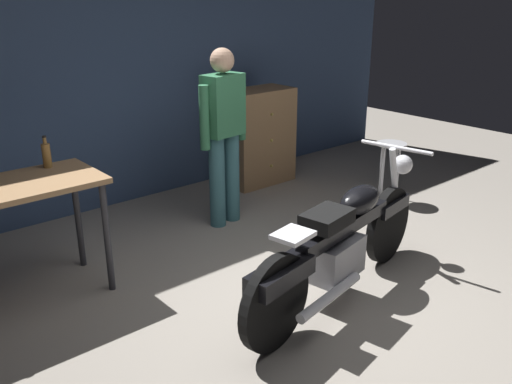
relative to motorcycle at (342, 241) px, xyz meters
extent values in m
plane|color=gray|center=(-0.22, 0.07, -0.45)|extent=(12.00, 12.00, 0.00)
cube|color=#384C70|center=(-0.22, 2.87, 1.10)|extent=(8.00, 0.12, 3.10)
cube|color=#99724C|center=(-1.83, 1.46, 0.43)|extent=(1.30, 0.64, 0.04)
cylinder|color=#2D2D33|center=(-1.24, 1.20, -0.02)|extent=(0.05, 0.05, 0.86)
cylinder|color=#2D2D33|center=(-1.24, 1.72, -0.02)|extent=(0.05, 0.05, 0.86)
cylinder|color=black|center=(0.74, 0.14, -0.13)|extent=(0.64, 0.19, 0.64)
cylinder|color=black|center=(-0.78, -0.14, -0.13)|extent=(0.64, 0.19, 0.64)
cube|color=black|center=(0.74, 0.14, 0.05)|extent=(0.46, 0.22, 0.10)
cube|color=black|center=(-0.73, -0.13, 0.05)|extent=(0.54, 0.27, 0.12)
cube|color=gray|center=(-0.07, -0.01, -0.11)|extent=(0.48, 0.32, 0.28)
cube|color=black|center=(0.03, 0.01, 0.10)|extent=(1.10, 0.30, 0.10)
ellipsoid|color=black|center=(0.23, 0.05, 0.25)|extent=(0.47, 0.30, 0.20)
cube|color=black|center=(-0.21, -0.04, 0.25)|extent=(0.40, 0.30, 0.10)
cube|color=silver|center=(-0.61, -0.11, 0.27)|extent=(0.27, 0.24, 0.03)
cylinder|color=silver|center=(0.80, 0.15, 0.20)|extent=(0.27, 0.10, 0.68)
cylinder|color=silver|center=(0.76, 0.15, 0.53)|extent=(0.14, 0.60, 0.03)
sphere|color=silver|center=(0.92, 0.17, 0.35)|extent=(0.16, 0.16, 0.16)
cylinder|color=silver|center=(-0.34, -0.20, -0.23)|extent=(0.70, 0.20, 0.07)
cylinder|color=#396972|center=(0.31, 1.68, -0.01)|extent=(0.15, 0.15, 0.88)
cylinder|color=#396972|center=(0.11, 1.65, -0.01)|extent=(0.15, 0.15, 0.88)
cube|color=#33724C|center=(0.21, 1.66, 0.71)|extent=(0.41, 0.27, 0.56)
cylinder|color=#33724C|center=(0.45, 1.70, 0.63)|extent=(0.09, 0.09, 0.58)
cylinder|color=#33724C|center=(-0.03, 1.63, 0.63)|extent=(0.09, 0.09, 0.58)
sphere|color=tan|center=(0.21, 1.66, 1.11)|extent=(0.22, 0.22, 0.22)
cylinder|color=#B2B2B7|center=(1.91, 1.00, 0.18)|extent=(0.32, 0.32, 0.02)
cylinder|color=#B2B2B7|center=(2.02, 1.00, -0.14)|extent=(0.02, 0.02, 0.62)
cylinder|color=#B2B2B7|center=(1.91, 1.11, -0.14)|extent=(0.02, 0.02, 0.62)
cylinder|color=#B2B2B7|center=(1.80, 1.00, -0.14)|extent=(0.02, 0.02, 0.62)
cylinder|color=#B2B2B7|center=(1.91, 0.89, -0.14)|extent=(0.02, 0.02, 0.62)
cube|color=#99724C|center=(1.25, 2.37, 0.10)|extent=(0.80, 0.44, 1.10)
sphere|color=tan|center=(1.25, 2.14, 0.40)|extent=(0.04, 0.04, 0.04)
sphere|color=tan|center=(1.25, 2.14, 0.10)|extent=(0.04, 0.04, 0.04)
sphere|color=tan|center=(1.25, 2.14, -0.20)|extent=(0.04, 0.04, 0.04)
cylinder|color=olive|center=(-1.43, 1.67, 0.54)|extent=(0.06, 0.06, 0.18)
cylinder|color=olive|center=(-1.43, 1.67, 0.66)|extent=(0.03, 0.03, 0.05)
cylinder|color=black|center=(-1.43, 1.67, 0.69)|extent=(0.03, 0.03, 0.01)
camera|label=1|loc=(-2.79, -2.31, 1.69)|focal=38.47mm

